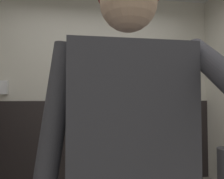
{
  "coord_description": "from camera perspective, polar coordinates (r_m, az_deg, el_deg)",
  "views": [
    {
      "loc": [
        -0.25,
        -1.48,
        1.19
      ],
      "look_at": [
        -0.03,
        -0.04,
        1.25
      ],
      "focal_mm": 34.36,
      "sensor_mm": 36.0,
      "label": 1
    }
  ],
  "objects": [
    {
      "name": "person",
      "position": [
        0.87,
        4.65,
        -13.98
      ],
      "size": [
        0.7,
        0.6,
        1.7
      ],
      "color": "#2D3342",
      "rests_on": "ground_plane"
    },
    {
      "name": "soap_dispenser",
      "position": [
        3.17,
        -26.88,
        0.48
      ],
      "size": [
        0.1,
        0.07,
        0.18
      ],
      "primitive_type": "cube",
      "color": "silver"
    },
    {
      "name": "wall_back",
      "position": [
        3.13,
        -4.32,
        0.5
      ],
      "size": [
        4.01,
        0.12,
        2.69
      ],
      "primitive_type": "cube",
      "color": "beige",
      "rests_on": "ground_plane"
    },
    {
      "name": "urinal_solo",
      "position": [
        2.93,
        -7.25,
        -10.46
      ],
      "size": [
        0.4,
        0.34,
        1.24
      ],
      "color": "white",
      "rests_on": "ground_plane"
    },
    {
      "name": "wainscot_band_back",
      "position": [
        3.11,
        -4.25,
        -13.72
      ],
      "size": [
        3.41,
        0.03,
        1.15
      ],
      "primitive_type": "cube",
      "color": "black",
      "rests_on": "ground_plane"
    }
  ]
}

